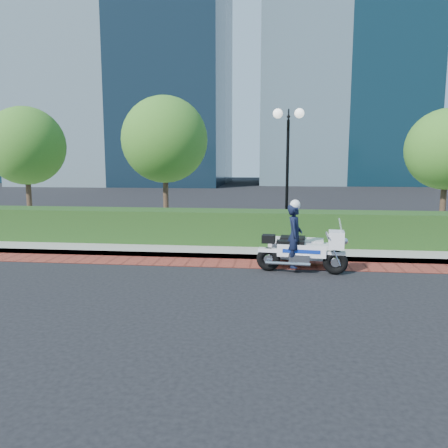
# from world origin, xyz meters

# --- Properties ---
(ground) EXTENTS (120.00, 120.00, 0.00)m
(ground) POSITION_xyz_m (0.00, 0.00, 0.00)
(ground) COLOR black
(ground) RESTS_ON ground
(brick_strip) EXTENTS (60.00, 1.00, 0.01)m
(brick_strip) POSITION_xyz_m (0.00, 1.50, 0.01)
(brick_strip) COLOR maroon
(brick_strip) RESTS_ON ground
(sidewalk) EXTENTS (60.00, 8.00, 0.15)m
(sidewalk) POSITION_xyz_m (0.00, 6.00, 0.07)
(sidewalk) COLOR gray
(sidewalk) RESTS_ON ground
(hedge_main) EXTENTS (18.00, 1.20, 1.00)m
(hedge_main) POSITION_xyz_m (0.00, 3.60, 0.65)
(hedge_main) COLOR #113416
(hedge_main) RESTS_ON sidewalk
(lamppost) EXTENTS (1.02, 0.70, 4.21)m
(lamppost) POSITION_xyz_m (1.00, 5.20, 2.96)
(lamppost) COLOR black
(lamppost) RESTS_ON sidewalk
(tree_a) EXTENTS (3.00, 3.00, 4.58)m
(tree_a) POSITION_xyz_m (-9.00, 6.50, 3.22)
(tree_a) COLOR #332319
(tree_a) RESTS_ON sidewalk
(tree_b) EXTENTS (3.20, 3.20, 4.89)m
(tree_b) POSITION_xyz_m (-3.50, 6.50, 3.43)
(tree_b) COLOR #332319
(tree_b) RESTS_ON sidewalk
(tree_c) EXTENTS (2.80, 2.80, 4.30)m
(tree_c) POSITION_xyz_m (6.50, 6.50, 3.05)
(tree_c) COLOR #332319
(tree_c) RESTS_ON sidewalk
(tower_left) EXTENTS (22.00, 16.00, 40.00)m
(tower_left) POSITION_xyz_m (-16.00, 40.00, 20.00)
(tower_left) COLOR black
(tower_left) RESTS_ON ground
(police_motorcycle) EXTENTS (2.18, 1.64, 1.76)m
(police_motorcycle) POSITION_xyz_m (1.19, 1.07, 0.60)
(police_motorcycle) COLOR black
(police_motorcycle) RESTS_ON ground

